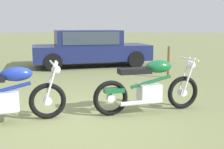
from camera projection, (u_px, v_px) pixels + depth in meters
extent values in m
plane|color=olive|center=(76.00, 119.00, 4.87)|extent=(120.00, 120.00, 0.00)
torus|color=black|center=(48.00, 101.00, 4.86)|extent=(0.64, 0.27, 0.64)
cylinder|color=silver|center=(48.00, 101.00, 4.86)|extent=(0.16, 0.14, 0.14)
cylinder|color=silver|center=(50.00, 81.00, 4.90)|extent=(0.27, 0.11, 0.73)
cylinder|color=silver|center=(51.00, 83.00, 4.74)|extent=(0.27, 0.11, 0.73)
cube|color=silver|center=(7.00, 101.00, 4.64)|extent=(0.47, 0.40, 0.32)
cylinder|color=navy|center=(8.00, 89.00, 4.62)|extent=(0.74, 0.27, 0.22)
ellipsoid|color=navy|center=(16.00, 74.00, 4.62)|extent=(0.57, 0.40, 0.24)
cylinder|color=silver|center=(52.00, 63.00, 4.78)|extent=(0.21, 0.62, 0.03)
sphere|color=silver|center=(56.00, 70.00, 4.81)|extent=(0.20, 0.20, 0.16)
torus|color=black|center=(183.00, 92.00, 5.45)|extent=(0.65, 0.26, 0.65)
torus|color=black|center=(111.00, 98.00, 5.03)|extent=(0.65, 0.26, 0.65)
cylinder|color=silver|center=(183.00, 92.00, 5.45)|extent=(0.16, 0.13, 0.14)
cylinder|color=silver|center=(111.00, 98.00, 5.03)|extent=(0.16, 0.13, 0.14)
cylinder|color=silver|center=(184.00, 75.00, 5.50)|extent=(0.27, 0.11, 0.73)
cylinder|color=silver|center=(189.00, 77.00, 5.33)|extent=(0.27, 0.11, 0.73)
cube|color=silver|center=(149.00, 92.00, 5.24)|extent=(0.46, 0.39, 0.32)
cylinder|color=#14592D|center=(151.00, 82.00, 5.21)|extent=(0.79, 0.27, 0.23)
ellipsoid|color=#14592D|center=(159.00, 67.00, 5.21)|extent=(0.57, 0.39, 0.24)
cube|color=black|center=(135.00, 71.00, 5.08)|extent=(0.64, 0.39, 0.10)
cube|color=#14592D|center=(114.00, 90.00, 5.03)|extent=(0.39, 0.27, 0.08)
cylinder|color=silver|center=(189.00, 59.00, 5.37)|extent=(0.20, 0.63, 0.03)
sphere|color=silver|center=(191.00, 65.00, 5.41)|extent=(0.20, 0.20, 0.16)
cylinder|color=silver|center=(142.00, 103.00, 5.05)|extent=(0.79, 0.29, 0.08)
cube|color=#161E4C|center=(91.00, 52.00, 11.17)|extent=(4.85, 2.86, 0.60)
cube|color=#161E4C|center=(88.00, 38.00, 11.03)|extent=(2.82, 2.20, 0.60)
cube|color=#2D3842|center=(88.00, 37.00, 11.03)|extent=(2.46, 2.15, 0.48)
cylinder|color=black|center=(122.00, 55.00, 12.44)|extent=(0.67, 0.37, 0.64)
cylinder|color=black|center=(136.00, 59.00, 10.80)|extent=(0.67, 0.37, 0.64)
cylinder|color=black|center=(50.00, 57.00, 11.62)|extent=(0.67, 0.37, 0.64)
cylinder|color=black|center=(53.00, 62.00, 9.98)|extent=(0.67, 0.37, 0.64)
cylinder|color=brown|center=(169.00, 62.00, 8.72)|extent=(0.10, 0.10, 0.98)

